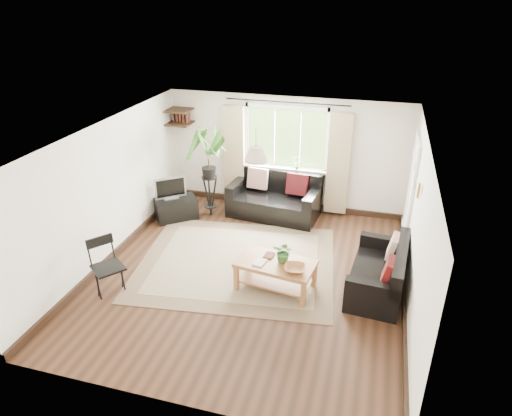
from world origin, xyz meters
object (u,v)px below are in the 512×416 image
(sofa_back, at_px, (274,197))
(sofa_right, at_px, (378,269))
(coffee_table, at_px, (276,275))
(folding_chair, at_px, (108,269))
(tv_stand, at_px, (176,209))
(palm_stand, at_px, (209,173))

(sofa_back, bearing_deg, sofa_right, -37.80)
(coffee_table, relative_size, folding_chair, 1.31)
(folding_chair, bearing_deg, coffee_table, -34.36)
(sofa_right, xyz_separation_m, tv_stand, (-4.08, 1.40, -0.15))
(palm_stand, bearing_deg, folding_chair, -100.09)
(sofa_back, distance_m, tv_stand, 2.03)
(sofa_right, xyz_separation_m, palm_stand, (-3.45, 1.75, 0.57))
(sofa_right, relative_size, coffee_table, 1.30)
(sofa_back, relative_size, folding_chair, 1.99)
(sofa_right, bearing_deg, coffee_table, -69.60)
(sofa_back, xyz_separation_m, tv_stand, (-1.90, -0.67, -0.21))
(tv_stand, relative_size, folding_chair, 0.90)
(palm_stand, bearing_deg, sofa_right, -26.85)
(coffee_table, xyz_separation_m, palm_stand, (-1.91, 2.17, 0.69))
(coffee_table, distance_m, palm_stand, 2.98)
(sofa_right, bearing_deg, palm_stand, -111.86)
(sofa_back, bearing_deg, coffee_table, -70.01)
(sofa_back, distance_m, folding_chair, 3.77)
(tv_stand, xyz_separation_m, folding_chair, (0.09, -2.64, 0.24))
(sofa_right, relative_size, folding_chair, 1.71)
(coffee_table, height_order, tv_stand, coffee_table)
(sofa_back, height_order, folding_chair, folding_chair)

